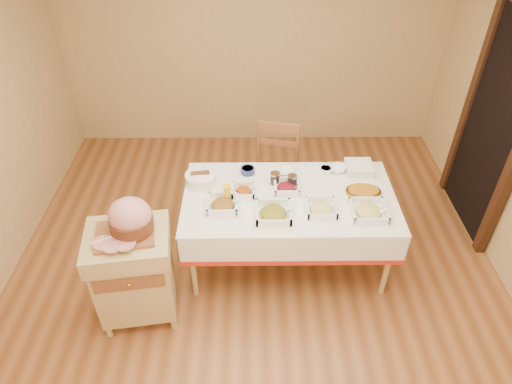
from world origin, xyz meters
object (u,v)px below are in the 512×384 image
(ham_on_board, at_px, (130,220))
(brass_platter, at_px, (363,192))
(preserve_jar_left, at_px, (275,179))
(bread_basket, at_px, (201,179))
(plate_stack, at_px, (359,168))
(dining_chair, at_px, (274,174))
(preserve_jar_right, at_px, (292,181))
(mustard_bottle, at_px, (227,192))
(butcher_cart, at_px, (134,271))
(dining_table, at_px, (289,211))

(ham_on_board, relative_size, brass_platter, 1.46)
(preserve_jar_left, distance_m, brass_platter, 0.77)
(ham_on_board, height_order, bread_basket, ham_on_board)
(brass_platter, bearing_deg, plate_stack, 86.27)
(brass_platter, bearing_deg, ham_on_board, -162.07)
(dining_chair, bearing_deg, plate_stack, -20.99)
(preserve_jar_left, distance_m, preserve_jar_right, 0.15)
(ham_on_board, bearing_deg, bread_basket, 60.05)
(ham_on_board, height_order, brass_platter, ham_on_board)
(mustard_bottle, bearing_deg, butcher_cart, -142.31)
(dining_chair, distance_m, ham_on_board, 1.72)
(dining_table, distance_m, ham_on_board, 1.39)
(butcher_cart, relative_size, dining_chair, 0.86)
(preserve_jar_right, xyz_separation_m, brass_platter, (0.61, -0.12, -0.03))
(butcher_cart, xyz_separation_m, preserve_jar_left, (1.14, 0.78, 0.31))
(preserve_jar_right, distance_m, mustard_bottle, 0.59)
(mustard_bottle, distance_m, brass_platter, 1.17)
(butcher_cart, height_order, dining_chair, dining_chair)
(mustard_bottle, bearing_deg, bread_basket, 136.42)
(dining_chair, height_order, preserve_jar_right, dining_chair)
(preserve_jar_left, bearing_deg, plate_stack, 13.01)
(preserve_jar_left, relative_size, mustard_bottle, 0.60)
(ham_on_board, height_order, mustard_bottle, ham_on_board)
(brass_platter, bearing_deg, bread_basket, 173.63)
(brass_platter, bearing_deg, mustard_bottle, -176.38)
(preserve_jar_left, distance_m, bread_basket, 0.66)
(dining_chair, distance_m, preserve_jar_left, 0.55)
(plate_stack, bearing_deg, mustard_bottle, -161.31)
(butcher_cart, bearing_deg, mustard_bottle, 37.69)
(bread_basket, xyz_separation_m, plate_stack, (1.43, 0.17, -0.01))
(dining_table, bearing_deg, butcher_cart, -154.50)
(preserve_jar_left, bearing_deg, preserve_jar_right, -12.20)
(mustard_bottle, xyz_separation_m, brass_platter, (1.17, 0.07, -0.06))
(dining_chair, height_order, plate_stack, dining_chair)
(ham_on_board, bearing_deg, butcher_cart, -141.95)
(plate_stack, relative_size, brass_platter, 0.79)
(preserve_jar_right, distance_m, brass_platter, 0.62)
(bread_basket, bearing_deg, dining_chair, 34.25)
(preserve_jar_left, bearing_deg, dining_table, -57.41)
(preserve_jar_right, relative_size, bread_basket, 0.40)
(dining_table, xyz_separation_m, plate_stack, (0.66, 0.36, 0.20))
(butcher_cart, relative_size, brass_platter, 2.86)
(plate_stack, bearing_deg, dining_table, -151.14)
(dining_table, relative_size, dining_chair, 1.79)
(ham_on_board, xyz_separation_m, plate_stack, (1.87, 0.93, -0.21))
(preserve_jar_right, xyz_separation_m, mustard_bottle, (-0.56, -0.19, 0.03))
(dining_table, height_order, mustard_bottle, mustard_bottle)
(bread_basket, bearing_deg, preserve_jar_left, -0.75)
(bread_basket, xyz_separation_m, brass_platter, (1.41, -0.16, -0.03))
(dining_table, bearing_deg, preserve_jar_left, 122.59)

